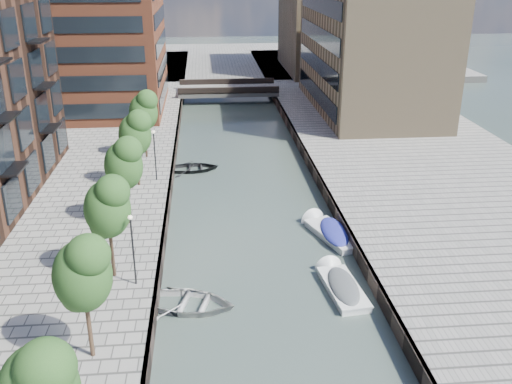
{
  "coord_description": "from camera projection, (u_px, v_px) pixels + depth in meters",
  "views": [
    {
      "loc": [
        -3.09,
        -3.5,
        17.46
      ],
      "look_at": [
        0.0,
        30.55,
        3.5
      ],
      "focal_mm": 40.0,
      "sensor_mm": 36.0,
      "label": 1
    }
  ],
  "objects": [
    {
      "name": "water",
      "position": [
        246.0,
        188.0,
        46.97
      ],
      "size": [
        300.0,
        300.0,
        0.0
      ],
      "primitive_type": "plane",
      "color": "#38473F",
      "rests_on": "ground"
    },
    {
      "name": "quay_right",
      "position": [
        434.0,
        176.0,
        48.12
      ],
      "size": [
        20.0,
        140.0,
        1.0
      ],
      "primitive_type": "cube",
      "color": "gray",
      "rests_on": "ground"
    },
    {
      "name": "quay_wall_left",
      "position": [
        171.0,
        185.0,
        46.27
      ],
      "size": [
        0.25,
        140.0,
        1.0
      ],
      "primitive_type": "cube",
      "color": "#332823",
      "rests_on": "ground"
    },
    {
      "name": "quay_wall_right",
      "position": [
        319.0,
        180.0,
        47.29
      ],
      "size": [
        0.25,
        140.0,
        1.0
      ],
      "primitive_type": "cube",
      "color": "#332823",
      "rests_on": "ground"
    },
    {
      "name": "far_closure",
      "position": [
        221.0,
        62.0,
        102.1
      ],
      "size": [
        80.0,
        40.0,
        1.0
      ],
      "primitive_type": "cube",
      "color": "gray",
      "rests_on": "ground"
    },
    {
      "name": "tan_block_near",
      "position": [
        370.0,
        48.0,
        65.57
      ],
      "size": [
        12.0,
        25.0,
        14.0
      ],
      "primitive_type": "cube",
      "color": "#8F7857",
      "rests_on": "quay_right"
    },
    {
      "name": "tan_block_far",
      "position": [
        325.0,
        18.0,
        89.16
      ],
      "size": [
        12.0,
        20.0,
        16.0
      ],
      "primitive_type": "cube",
      "color": "#8F7857",
      "rests_on": "quay_right"
    },
    {
      "name": "bridge",
      "position": [
        228.0,
        90.0,
        75.95
      ],
      "size": [
        13.0,
        6.0,
        1.3
      ],
      "color": "gray",
      "rests_on": "ground"
    },
    {
      "name": "tree_2",
      "position": [
        82.0,
        271.0,
        23.97
      ],
      "size": [
        2.5,
        2.5,
        5.95
      ],
      "color": "#382619",
      "rests_on": "quay_left"
    },
    {
      "name": "tree_3",
      "position": [
        107.0,
        205.0,
        30.42
      ],
      "size": [
        2.5,
        2.5,
        5.95
      ],
      "color": "#382619",
      "rests_on": "quay_left"
    },
    {
      "name": "tree_4",
      "position": [
        123.0,
        162.0,
        36.87
      ],
      "size": [
        2.5,
        2.5,
        5.95
      ],
      "color": "#382619",
      "rests_on": "quay_left"
    },
    {
      "name": "tree_5",
      "position": [
        135.0,
        132.0,
        43.33
      ],
      "size": [
        2.5,
        2.5,
        5.95
      ],
      "color": "#382619",
      "rests_on": "quay_left"
    },
    {
      "name": "tree_6",
      "position": [
        143.0,
        110.0,
        49.78
      ],
      "size": [
        2.5,
        2.5,
        5.95
      ],
      "color": "#382619",
      "rests_on": "quay_left"
    },
    {
      "name": "lamp_1",
      "position": [
        132.0,
        243.0,
        30.29
      ],
      "size": [
        0.24,
        0.24,
        4.12
      ],
      "color": "black",
      "rests_on": "quay_left"
    },
    {
      "name": "lamp_2",
      "position": [
        155.0,
        150.0,
        45.04
      ],
      "size": [
        0.24,
        0.24,
        4.12
      ],
      "color": "black",
      "rests_on": "quay_left"
    },
    {
      "name": "sloop_3",
      "position": [
        189.0,
        308.0,
        30.85
      ],
      "size": [
        5.92,
        4.89,
        1.06
      ],
      "primitive_type": "imported",
      "rotation": [
        0.0,
        0.0,
        1.3
      ],
      "color": "#B8B8B6",
      "rests_on": "ground"
    },
    {
      "name": "sloop_4",
      "position": [
        193.0,
        171.0,
        50.9
      ],
      "size": [
        4.83,
        3.58,
        0.96
      ],
      "primitive_type": "imported",
      "rotation": [
        0.0,
        0.0,
        1.63
      ],
      "color": "black",
      "rests_on": "ground"
    },
    {
      "name": "motorboat_3",
      "position": [
        330.0,
        232.0,
        38.91
      ],
      "size": [
        3.56,
        5.76,
        1.82
      ],
      "color": "white",
      "rests_on": "ground"
    },
    {
      "name": "motorboat_4",
      "position": [
        340.0,
        285.0,
        32.6
      ],
      "size": [
        2.23,
        5.18,
        1.68
      ],
      "color": "white",
      "rests_on": "ground"
    },
    {
      "name": "car",
      "position": [
        328.0,
        103.0,
        68.06
      ],
      "size": [
        2.74,
        3.79,
        1.2
      ],
      "primitive_type": "imported",
      "rotation": [
        0.0,
        0.0,
        -0.42
      ],
      "color": "#9D9DA1",
      "rests_on": "quay_right"
    }
  ]
}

